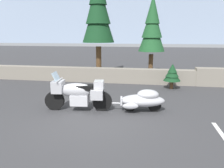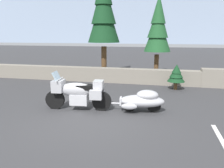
# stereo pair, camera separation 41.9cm
# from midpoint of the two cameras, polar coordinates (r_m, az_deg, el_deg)

# --- Properties ---
(ground_plane) EXTENTS (80.00, 80.00, 0.00)m
(ground_plane) POSITION_cam_midpoint_polar(r_m,az_deg,el_deg) (6.87, -6.44, -9.14)
(ground_plane) COLOR #38383A
(stone_guard_wall) EXTENTS (24.00, 0.57, 0.91)m
(stone_guard_wall) POSITION_cam_midpoint_polar(r_m,az_deg,el_deg) (11.75, 2.93, 2.29)
(stone_guard_wall) COLOR gray
(stone_guard_wall) RESTS_ON ground
(distant_ridgeline) EXTENTS (240.00, 80.00, 16.00)m
(distant_ridgeline) POSITION_cam_midpoint_polar(r_m,az_deg,el_deg) (101.64, 8.66, 15.79)
(distant_ridgeline) COLOR #8C9EB7
(distant_ridgeline) RESTS_ON ground
(touring_motorcycle) EXTENTS (2.31, 0.89, 1.33)m
(touring_motorcycle) POSITION_cam_midpoint_polar(r_m,az_deg,el_deg) (7.55, -10.48, -2.27)
(touring_motorcycle) COLOR black
(touring_motorcycle) RESTS_ON ground
(car_shaped_trailer) EXTENTS (2.23, 0.88, 0.76)m
(car_shaped_trailer) POSITION_cam_midpoint_polar(r_m,az_deg,el_deg) (7.42, 6.43, -4.10)
(car_shaped_trailer) COLOR black
(car_shaped_trailer) RESTS_ON ground
(pine_tree_tall) EXTENTS (1.88, 1.88, 6.42)m
(pine_tree_tall) POSITION_cam_midpoint_polar(r_m,az_deg,el_deg) (13.33, -4.63, 19.08)
(pine_tree_tall) COLOR brown
(pine_tree_tall) RESTS_ON ground
(pine_tree_secondary) EXTENTS (1.55, 1.55, 4.82)m
(pine_tree_secondary) POSITION_cam_midpoint_polar(r_m,az_deg,el_deg) (13.34, 9.56, 14.62)
(pine_tree_secondary) COLOR brown
(pine_tree_secondary) RESTS_ON ground
(pine_sapling_near) EXTENTS (0.81, 0.81, 1.21)m
(pine_sapling_near) POSITION_cam_midpoint_polar(r_m,az_deg,el_deg) (10.71, 14.40, 2.73)
(pine_sapling_near) COLOR brown
(pine_sapling_near) RESTS_ON ground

